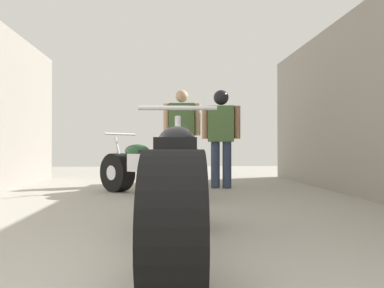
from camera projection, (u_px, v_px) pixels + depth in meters
ground_plane at (170, 206)px, 4.30m from camera, size 17.83×17.83×0.00m
garage_partition_right at (383, 96)px, 4.50m from camera, size 0.08×8.17×2.64m
motorcycle_maroon_cruiser at (176, 189)px, 2.36m from camera, size 0.66×2.24×1.04m
motorcycle_black_naked at (148, 170)px, 5.23m from camera, size 1.52×1.56×0.91m
mechanic_in_blue at (182, 131)px, 6.96m from camera, size 0.72×0.29×1.78m
mechanic_with_helmet at (221, 129)px, 6.20m from camera, size 0.66×0.31×1.66m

